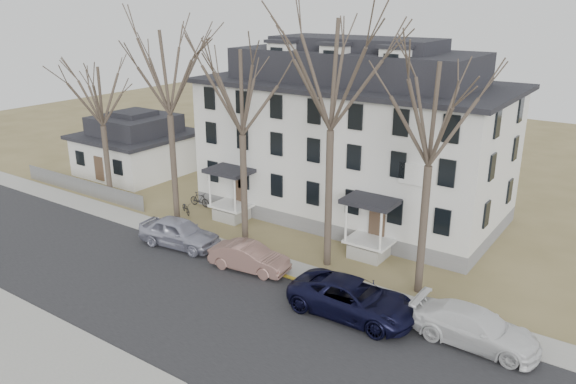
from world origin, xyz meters
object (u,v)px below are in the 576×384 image
Objects in this scene: car_silver at (179,233)px; tree_far_left at (167,67)px; tree_mid_right at (433,107)px; tree_bungalow at (99,92)px; tree_center at (332,67)px; small_house at (137,147)px; boarding_house at (353,138)px; car_navy at (353,299)px; bicycle_right at (200,200)px; car_tan at (249,258)px; car_white at (475,328)px; tree_mid_left at (241,87)px; bicycle_left at (186,208)px.

tree_far_left is at bearing 40.69° from car_silver.
tree_mid_right reaches higher than tree_bungalow.
car_silver is (-8.68, -3.05, -10.20)m from tree_center.
small_house is 1.67× the size of car_silver.
car_silver is at bearing -116.86° from boarding_house.
tree_bungalow reaches higher than car_silver.
small_house is 1.39× the size of car_navy.
car_silver is at bearing -150.02° from bicycle_right.
tree_center reaches higher than car_tan.
small_house reaches higher than bicycle_right.
small_house is at bearing 150.61° from tree_far_left.
boarding_house is 13.12m from tree_far_left.
car_white is at bearing -42.35° from boarding_house.
tree_mid_right is at bearing 0.00° from tree_center.
bicycle_left is (-6.28, 1.16, -9.18)m from tree_mid_left.
small_house is 9.43m from tree_bungalow.
tree_bungalow is at bearing -152.99° from boarding_house.
tree_far_left reaches higher than car_silver.
car_navy is at bearing -22.29° from tree_mid_left.
bicycle_right is at bearing 156.80° from tree_mid_left.
tree_far_left is 8.59× the size of bicycle_left.
small_house reaches higher than car_tan.
tree_bungalow reaches higher than small_house.
tree_mid_left is 11.19m from bicycle_left.
car_navy is (12.53, -0.99, -0.02)m from car_silver.
boarding_house is 10.39m from tree_center.
boarding_house is 12.51m from tree_mid_right.
car_navy is at bearing -101.25° from car_silver.
bicycle_left is at bearing 70.95° from car_navy.
car_silver is at bearing -160.62° from tree_center.
bicycle_right is at bearing 66.16° from car_navy.
tree_mid_left reaches higher than car_navy.
bicycle_right is at bearing -17.99° from small_house.
tree_mid_left is 2.04× the size of car_navy.
tree_far_left is 1.27× the size of tree_bungalow.
boarding_house reaches higher than car_silver.
tree_center is 16.31m from bicycle_left.
car_white is at bearing -16.04° from small_house.
bicycle_left is 0.91× the size of bicycle_right.
small_house is 21.96m from car_tan.
tree_far_left is 10.22m from bicycle_right.
tree_center is at bearing -77.37° from car_silver.
bicycle_left is at bearing -143.02° from boarding_house.
car_tan is at bearing 90.44° from car_white.
tree_mid_right is at bearing -102.07° from bicycle_right.
car_navy is at bearing -104.81° from car_tan.
bicycle_right is (-9.50, -5.37, -4.86)m from boarding_house.
car_navy is at bearing -10.02° from tree_bungalow.
boarding_house is 1.41× the size of tree_center.
car_tan is at bearing -97.56° from car_silver.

